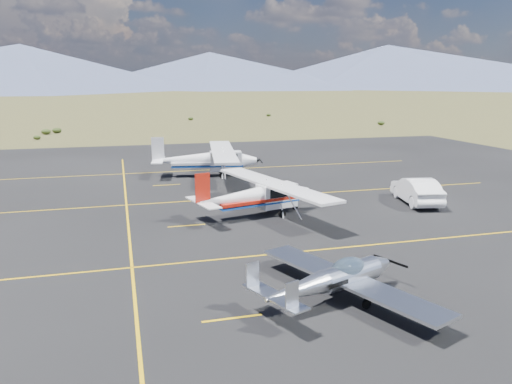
{
  "coord_description": "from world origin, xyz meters",
  "views": [
    {
      "loc": [
        -6.21,
        -18.08,
        7.56
      ],
      "look_at": [
        0.87,
        7.6,
        1.6
      ],
      "focal_mm": 35.0,
      "sensor_mm": 36.0,
      "label": 1
    }
  ],
  "objects_px": {
    "aircraft_plain": "(207,159)",
    "sedan": "(416,190)",
    "aircraft_low_wing": "(336,279)",
    "aircraft_cessna": "(258,195)"
  },
  "relations": [
    {
      "from": "aircraft_plain",
      "to": "sedan",
      "type": "relative_size",
      "value": 2.55
    },
    {
      "from": "aircraft_low_wing",
      "to": "aircraft_plain",
      "type": "xyz_separation_m",
      "value": [
        -0.22,
        24.43,
        0.57
      ]
    },
    {
      "from": "aircraft_cessna",
      "to": "aircraft_low_wing",
      "type": "bearing_deg",
      "value": -106.67
    },
    {
      "from": "aircraft_low_wing",
      "to": "aircraft_cessna",
      "type": "bearing_deg",
      "value": 66.64
    },
    {
      "from": "aircraft_plain",
      "to": "sedan",
      "type": "bearing_deg",
      "value": -39.64
    },
    {
      "from": "aircraft_plain",
      "to": "sedan",
      "type": "distance_m",
      "value": 16.75
    },
    {
      "from": "aircraft_low_wing",
      "to": "sedan",
      "type": "relative_size",
      "value": 1.61
    },
    {
      "from": "aircraft_low_wing",
      "to": "aircraft_cessna",
      "type": "height_order",
      "value": "aircraft_cessna"
    },
    {
      "from": "aircraft_cessna",
      "to": "aircraft_plain",
      "type": "distance_m",
      "value": 12.82
    },
    {
      "from": "aircraft_cessna",
      "to": "sedan",
      "type": "relative_size",
      "value": 2.21
    }
  ]
}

